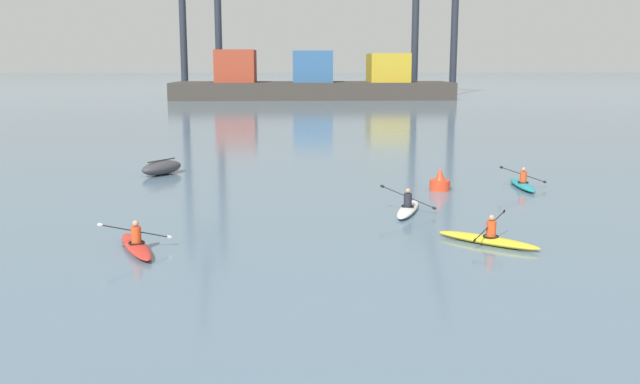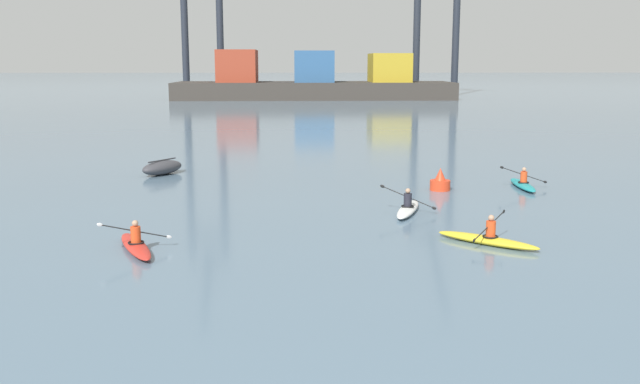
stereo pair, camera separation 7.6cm
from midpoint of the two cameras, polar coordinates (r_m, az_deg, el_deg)
The scene contains 7 objects.
container_barge at distance 110.20m, azimuth -0.74°, elevation 8.99°, with size 43.25×11.89×7.57m.
capsized_dinghy at distance 36.06m, azimuth -12.92°, elevation 1.96°, with size 2.32×2.78×0.76m.
channel_buoy at distance 31.27m, azimuth 9.74°, elevation 0.80°, with size 0.90×0.90×1.00m.
kayak_teal at distance 32.74m, azimuth 16.21°, elevation 0.63°, with size 2.20×3.42×1.02m.
kayak_red at distance 21.70m, azimuth -14.96°, elevation -4.22°, with size 2.05×3.36×0.98m.
kayak_white at distance 26.41m, azimuth 7.15°, elevation -1.33°, with size 2.08×3.41×1.06m.
kayak_yellow at distance 22.30m, azimuth 13.53°, elevation -3.76°, with size 2.96×2.69×0.96m.
Camera 1 is at (-0.82, -6.77, 5.57)m, focal length 38.98 mm.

